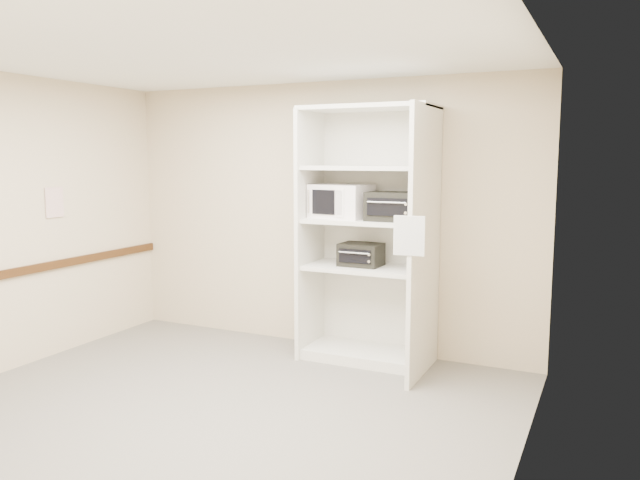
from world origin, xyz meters
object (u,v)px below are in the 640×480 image
at_px(toaster_oven_upper, 393,206).
at_px(toaster_oven_lower, 361,255).
at_px(microwave, 342,201).
at_px(shelving_unit, 372,244).

height_order(toaster_oven_upper, toaster_oven_lower, toaster_oven_upper).
relative_size(microwave, toaster_oven_upper, 1.17).
bearing_deg(toaster_oven_lower, toaster_oven_upper, -6.68).
height_order(microwave, toaster_oven_lower, microwave).
distance_m(shelving_unit, toaster_oven_lower, 0.15).
distance_m(shelving_unit, toaster_oven_upper, 0.43).
bearing_deg(shelving_unit, toaster_oven_upper, -12.70).
distance_m(microwave, toaster_oven_upper, 0.55).
height_order(shelving_unit, toaster_oven_lower, shelving_unit).
height_order(shelving_unit, microwave, shelving_unit).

